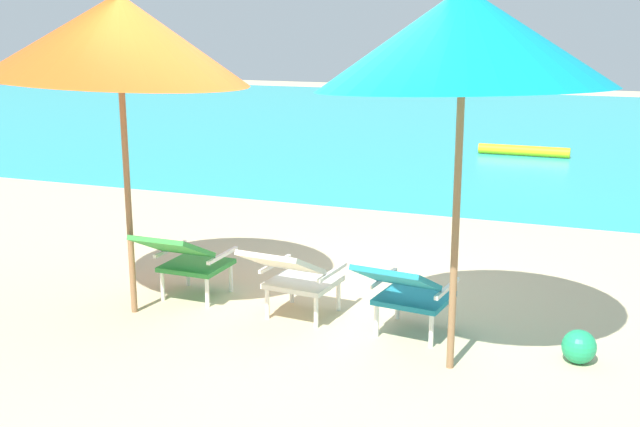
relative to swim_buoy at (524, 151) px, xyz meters
The scene contains 9 objects.
ground_plane 4.68m from the swim_buoy, 98.74° to the right, with size 40.00×40.00×0.00m, color #CCB78E.
ocean_band 4.07m from the swim_buoy, 100.05° to the left, with size 40.00×18.00×0.01m, color #28B2B7.
swim_buoy is the anchor object (origin of this frame).
lounge_chair_left 8.98m from the swim_buoy, 101.06° to the right, with size 0.56×0.88×0.68m.
lounge_chair_center 8.93m from the swim_buoy, 94.48° to the right, with size 0.61×0.92×0.68m.
lounge_chair_right 8.95m from the swim_buoy, 88.49° to the right, with size 0.63×0.93×0.68m.
beach_umbrella_left 9.63m from the swim_buoy, 102.38° to the right, with size 2.73×2.71×2.61m.
beach_umbrella_right 9.56m from the swim_buoy, 85.96° to the right, with size 2.72×2.72×2.60m.
beach_ball 9.01m from the swim_buoy, 80.53° to the right, with size 0.24×0.24×0.24m, color #1E9E60.
Camera 1 is at (2.35, -5.70, 2.33)m, focal length 44.06 mm.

